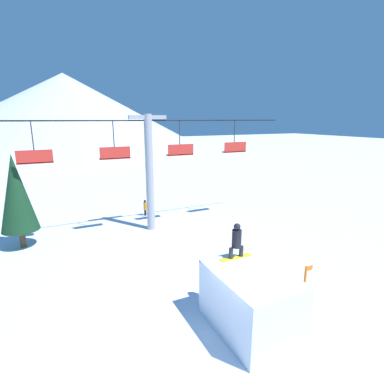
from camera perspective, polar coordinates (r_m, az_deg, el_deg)
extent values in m
plane|color=white|center=(11.46, 9.68, -25.47)|extent=(220.00, 220.00, 0.00)
cone|color=silver|center=(83.18, -22.91, 13.96)|extent=(68.18, 68.18, 18.04)
cube|color=white|center=(11.22, 11.05, -19.70)|extent=(2.32, 3.26, 2.15)
cube|color=silver|center=(11.83, 6.61, -11.86)|extent=(2.32, 0.10, 0.06)
cube|color=yellow|center=(11.59, 8.37, -12.23)|extent=(1.31, 0.26, 0.03)
cylinder|color=black|center=(11.38, 7.44, -11.50)|extent=(0.16, 0.16, 0.41)
cylinder|color=black|center=(11.62, 9.36, -11.02)|extent=(0.16, 0.16, 0.41)
cylinder|color=black|center=(11.28, 8.50, -8.77)|extent=(0.35, 0.35, 0.67)
sphere|color=black|center=(11.11, 8.59, -6.56)|extent=(0.25, 0.25, 0.25)
cylinder|color=#9E9EA3|center=(19.53, -8.09, 3.43)|extent=(0.51, 0.51, 7.52)
cube|color=#9E9EA3|center=(19.22, -8.46, 13.92)|extent=(2.40, 0.24, 0.24)
cylinder|color=black|center=(19.22, -8.44, 13.32)|extent=(20.20, 0.08, 0.08)
cylinder|color=#28282D|center=(18.36, -28.03, 8.39)|extent=(0.06, 0.06, 2.22)
cube|color=red|center=(18.46, -27.64, 4.97)|extent=(1.80, 0.44, 0.08)
cube|color=red|center=(18.25, -27.78, 5.98)|extent=(1.80, 0.08, 0.70)
cylinder|color=#28282D|center=(18.72, -14.67, 9.61)|extent=(0.06, 0.06, 2.22)
cube|color=red|center=(18.82, -14.47, 6.24)|extent=(1.80, 0.44, 0.08)
cube|color=red|center=(18.61, -14.42, 7.25)|extent=(1.80, 0.08, 0.70)
cylinder|color=#28282D|center=(20.01, -2.37, 10.28)|extent=(0.06, 0.06, 2.22)
cube|color=red|center=(20.11, -2.34, 7.12)|extent=(1.80, 0.44, 0.08)
cube|color=red|center=(19.91, -2.14, 8.07)|extent=(1.80, 0.08, 0.70)
cylinder|color=#28282D|center=(22.08, 8.07, 10.49)|extent=(0.06, 0.06, 2.22)
cube|color=red|center=(22.17, 7.97, 7.62)|extent=(1.80, 0.44, 0.08)
cube|color=red|center=(21.99, 8.27, 8.47)|extent=(1.80, 0.08, 0.70)
cylinder|color=#4C3823|center=(19.98, -29.55, -7.68)|extent=(0.31, 0.31, 1.04)
cone|color=#14381E|center=(19.25, -30.49, -0.17)|extent=(2.01, 2.01, 4.34)
cylinder|color=orange|center=(13.61, 20.68, -15.76)|extent=(0.10, 0.10, 1.41)
cube|color=orange|center=(13.46, 21.44, -13.35)|extent=(0.36, 0.02, 0.20)
cylinder|color=black|center=(23.26, -8.88, -3.90)|extent=(0.17, 0.17, 0.45)
cylinder|color=orange|center=(23.10, -8.92, -2.66)|extent=(0.24, 0.24, 0.60)
sphere|color=#232328|center=(23.00, -8.96, -1.72)|extent=(0.18, 0.18, 0.18)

